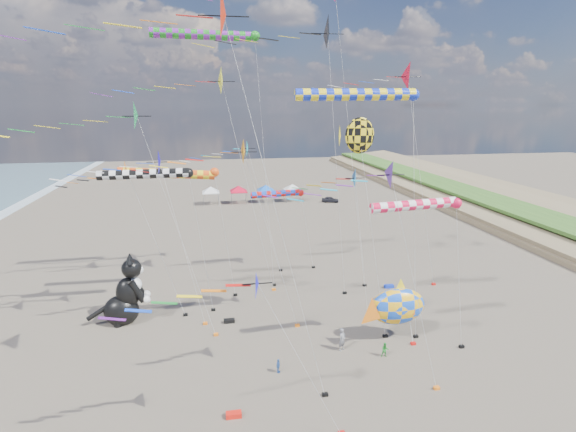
% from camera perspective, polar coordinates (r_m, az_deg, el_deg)
% --- Properties ---
extents(ground, '(260.00, 260.00, 0.00)m').
position_cam_1_polar(ground, '(27.88, 5.70, -25.17)').
color(ground, brown).
rests_on(ground, ground).
extents(delta_kite_0, '(13.02, 2.12, 17.96)m').
position_cam_1_polar(delta_kite_0, '(32.81, -20.03, 11.35)').
color(delta_kite_0, '#1A7C40').
rests_on(delta_kite_0, ground).
extents(delta_kite_1, '(13.83, 2.64, 20.95)m').
position_cam_1_polar(delta_kite_1, '(40.37, -8.72, 16.32)').
color(delta_kite_1, '#FFF823').
rests_on(delta_kite_1, ground).
extents(delta_kite_2, '(11.69, 2.10, 15.43)m').
position_cam_1_polar(delta_kite_2, '(32.88, -7.88, 7.68)').
color(delta_kite_2, orange).
rests_on(delta_kite_2, ground).
extents(delta_kite_3, '(12.56, 2.78, 21.51)m').
position_cam_1_polar(delta_kite_3, '(42.45, 14.22, 16.67)').
color(delta_kite_3, red).
rests_on(delta_kite_3, ground).
extents(delta_kite_4, '(10.19, 2.11, 14.50)m').
position_cam_1_polar(delta_kite_4, '(34.93, -17.61, 5.99)').
color(delta_kite_4, '#1208B7').
rests_on(delta_kite_4, ground).
extents(delta_kite_5, '(8.02, 1.87, 13.46)m').
position_cam_1_polar(delta_kite_5, '(37.11, -19.24, 4.85)').
color(delta_kite_5, orange).
rests_on(delta_kite_5, ground).
extents(delta_kite_7, '(10.74, 1.67, 9.96)m').
position_cam_1_polar(delta_kite_7, '(22.01, -5.88, -9.90)').
color(delta_kite_7, '#1917D3').
rests_on(delta_kite_7, ground).
extents(delta_kite_8, '(9.74, 1.85, 14.20)m').
position_cam_1_polar(delta_kite_8, '(45.69, -6.31, 7.99)').
color(delta_kite_8, '#0CB8CF').
rests_on(delta_kite_8, ground).
extents(delta_kite_9, '(14.36, 2.67, 23.07)m').
position_cam_1_polar(delta_kite_9, '(23.91, -7.79, 23.23)').
color(delta_kite_9, red).
rests_on(delta_kite_9, ground).
extents(delta_kite_10, '(8.94, 1.76, 14.81)m').
position_cam_1_polar(delta_kite_10, '(25.13, 12.01, 4.47)').
color(delta_kite_10, '#4E2091').
rests_on(delta_kite_10, ground).
extents(delta_kite_11, '(13.39, 3.12, 24.95)m').
position_cam_1_polar(delta_kite_11, '(39.74, 3.31, 22.04)').
color(delta_kite_11, black).
rests_on(delta_kite_11, ground).
extents(delta_kite_12, '(8.82, 1.73, 13.05)m').
position_cam_1_polar(delta_kite_12, '(34.72, 5.72, 4.27)').
color(delta_kite_12, blue).
rests_on(delta_kite_12, ground).
extents(windsock_0, '(6.99, 0.72, 8.88)m').
position_cam_1_polar(windsock_0, '(47.10, -1.11, 2.79)').
color(windsock_0, red).
rests_on(windsock_0, ground).
extents(windsock_1, '(9.76, 0.83, 12.23)m').
position_cam_1_polar(windsock_1, '(40.22, -14.49, 5.21)').
color(windsock_1, '#EC4E13').
rests_on(windsock_1, ground).
extents(windsock_2, '(8.69, 0.80, 12.63)m').
position_cam_1_polar(windsock_2, '(37.50, -17.25, 5.05)').
color(windsock_2, black).
rests_on(windsock_2, ground).
extents(windsock_3, '(9.76, 0.83, 18.63)m').
position_cam_1_polar(windsock_3, '(31.05, 9.39, 14.83)').
color(windsock_3, '#142DCA').
rests_on(windsock_3, ground).
extents(windsock_4, '(7.83, 0.74, 11.44)m').
position_cam_1_polar(windsock_4, '(31.29, 16.34, 1.26)').
color(windsock_4, '#E3103F').
rests_on(windsock_4, ground).
extents(windsock_5, '(10.53, 0.87, 23.80)m').
position_cam_1_polar(windsock_5, '(41.84, -10.04, 21.59)').
color(windsock_5, '#18881D').
rests_on(windsock_5, ground).
extents(angelfish_kite, '(3.74, 3.02, 16.71)m').
position_cam_1_polar(angelfish_kite, '(33.63, 8.77, 9.85)').
color(angelfish_kite, yellow).
rests_on(angelfish_kite, ground).
extents(cat_inflatable, '(4.52, 2.60, 5.82)m').
position_cam_1_polar(cat_inflatable, '(39.48, -20.15, -8.75)').
color(cat_inflatable, black).
rests_on(cat_inflatable, ground).
extents(fish_inflatable, '(5.82, 3.03, 4.97)m').
position_cam_1_polar(fish_inflatable, '(35.55, 13.64, -11.07)').
color(fish_inflatable, blue).
rests_on(fish_inflatable, ground).
extents(person_adult, '(0.75, 0.72, 1.74)m').
position_cam_1_polar(person_adult, '(34.30, 6.89, -15.29)').
color(person_adult, slate).
rests_on(person_adult, ground).
extents(child_green, '(0.58, 0.48, 1.08)m').
position_cam_1_polar(child_green, '(34.18, 12.23, -16.28)').
color(child_green, '#21912C').
rests_on(child_green, ground).
extents(child_blue, '(0.49, 0.63, 1.00)m').
position_cam_1_polar(child_blue, '(31.82, -1.25, -18.49)').
color(child_blue, '#2F5EAE').
rests_on(child_blue, ground).
extents(kite_bag_0, '(0.90, 0.44, 0.30)m').
position_cam_1_polar(kite_bag_0, '(38.52, -7.48, -13.06)').
color(kite_bag_0, black).
rests_on(kite_bag_0, ground).
extents(kite_bag_1, '(0.90, 0.44, 0.30)m').
position_cam_1_polar(kite_bag_1, '(45.95, 12.70, -8.70)').
color(kite_bag_1, '#132EBE').
rests_on(kite_bag_1, ground).
extents(kite_bag_2, '(0.90, 0.44, 0.30)m').
position_cam_1_polar(kite_bag_2, '(28.54, -6.91, -23.77)').
color(kite_bag_2, red).
rests_on(kite_bag_2, ground).
extents(tent_row, '(19.20, 4.20, 3.80)m').
position_cam_1_polar(tent_row, '(82.39, -4.57, 3.80)').
color(tent_row, silver).
rests_on(tent_row, ground).
extents(parked_car, '(3.40, 2.09, 1.08)m').
position_cam_1_polar(parked_car, '(83.51, 5.39, 2.10)').
color(parked_car, '#26262D').
rests_on(parked_car, ground).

